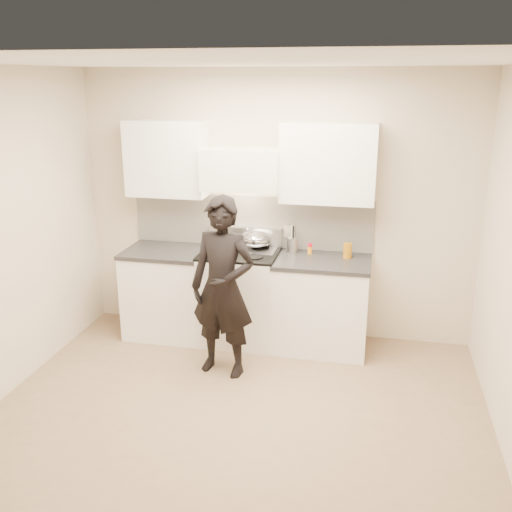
% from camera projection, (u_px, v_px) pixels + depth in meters
% --- Properties ---
extents(ground_plane, '(4.00, 4.00, 0.00)m').
position_uv_depth(ground_plane, '(235.00, 418.00, 4.55)').
color(ground_plane, '#896D52').
extents(room_shell, '(4.04, 3.54, 2.70)m').
position_uv_depth(room_shell, '(237.00, 212.00, 4.43)').
color(room_shell, beige).
rests_on(room_shell, ground).
extents(stove, '(0.76, 0.65, 0.96)m').
position_uv_depth(stove, '(240.00, 296.00, 5.80)').
color(stove, white).
rests_on(stove, ground).
extents(counter_right, '(0.92, 0.67, 0.92)m').
position_uv_depth(counter_right, '(321.00, 304.00, 5.64)').
color(counter_right, white).
rests_on(counter_right, ground).
extents(counter_left, '(0.82, 0.67, 0.92)m').
position_uv_depth(counter_left, '(168.00, 291.00, 5.96)').
color(counter_left, white).
rests_on(counter_left, ground).
extents(wok, '(0.31, 0.39, 0.25)m').
position_uv_depth(wok, '(257.00, 239.00, 5.73)').
color(wok, '#B7B7C3').
rests_on(wok, stove).
extents(stock_pot, '(0.30, 0.26, 0.14)m').
position_uv_depth(stock_pot, '(216.00, 246.00, 5.54)').
color(stock_pot, '#B7B7C3').
rests_on(stock_pot, stove).
extents(utensil_crock, '(0.11, 0.11, 0.28)m').
position_uv_depth(utensil_crock, '(292.00, 244.00, 5.71)').
color(utensil_crock, beige).
rests_on(utensil_crock, counter_right).
extents(spice_jar, '(0.05, 0.05, 0.11)m').
position_uv_depth(spice_jar, '(310.00, 249.00, 5.66)').
color(spice_jar, orange).
rests_on(spice_jar, counter_right).
extents(oil_glass, '(0.09, 0.09, 0.15)m').
position_uv_depth(oil_glass, '(348.00, 251.00, 5.53)').
color(oil_glass, '#AD6D0D').
rests_on(oil_glass, counter_right).
extents(person, '(0.66, 0.49, 1.64)m').
position_uv_depth(person, '(223.00, 288.00, 5.05)').
color(person, black).
rests_on(person, ground).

